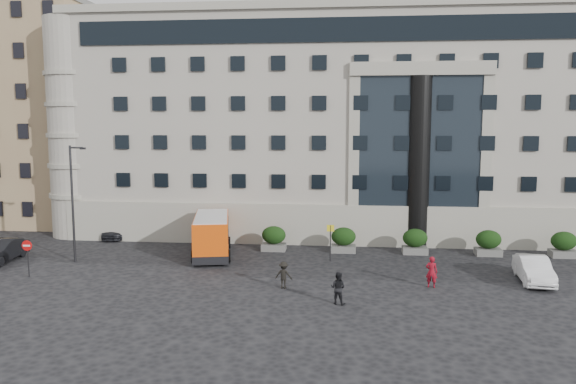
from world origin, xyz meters
name	(u,v)px	position (x,y,z in m)	size (l,w,h in m)	color
ground	(238,278)	(0.00, 0.00, 0.00)	(120.00, 120.00, 0.00)	black
civic_building	(341,128)	(6.00, 22.00, 9.00)	(44.00, 24.00, 18.00)	#A7A094
entrance_column	(418,163)	(12.00, 10.30, 6.50)	(1.80, 1.80, 13.00)	black
apartment_near	(36,118)	(-24.00, 20.00, 10.00)	(14.00, 14.00, 20.00)	#957757
apartment_far	(89,111)	(-27.00, 38.00, 11.00)	(13.00, 13.00, 22.00)	#7E6249
hedge_a	(206,237)	(-4.00, 7.80, 0.93)	(1.80, 1.26, 1.84)	#52514F
hedge_b	(274,238)	(1.20, 7.80, 0.93)	(1.80, 1.26, 1.84)	#52514F
hedge_c	(344,240)	(6.40, 7.80, 0.93)	(1.80, 1.26, 1.84)	#52514F
hedge_d	(415,241)	(11.60, 7.80, 0.93)	(1.80, 1.26, 1.84)	#52514F
hedge_e	(488,243)	(16.80, 7.80, 0.93)	(1.80, 1.26, 1.84)	#52514F
hedge_f	(564,244)	(22.00, 7.80, 0.93)	(1.80, 1.26, 1.84)	#52514F
street_lamp	(73,199)	(-11.94, 3.00, 4.37)	(1.16, 0.18, 8.00)	#262628
bus_stop_sign	(330,236)	(5.50, 5.00, 1.73)	(0.50, 0.08, 2.52)	#262628
no_entry_sign	(27,251)	(-13.00, -1.04, 1.65)	(0.64, 0.16, 2.32)	#262628
minibus	(212,234)	(-3.03, 5.74, 1.60)	(3.76, 7.29, 2.90)	#E04A0A
red_truck	(125,212)	(-12.95, 14.26, 1.63)	(2.91, 5.98, 3.19)	maroon
parked_car_b	(1,251)	(-17.00, 2.45, 0.77)	(1.62, 4.65, 1.53)	black
parked_car_c	(116,230)	(-12.47, 11.21, 0.61)	(1.71, 4.21, 1.22)	black
parked_car_d	(144,221)	(-11.50, 14.94, 0.74)	(2.47, 5.35, 1.49)	black
white_taxi	(534,269)	(17.79, 1.02, 0.77)	(1.63, 4.67, 1.54)	silver
pedestrian_a	(432,272)	(11.52, -0.71, 0.92)	(0.67, 0.44, 1.84)	maroon
pedestrian_b	(338,288)	(6.16, -4.29, 0.86)	(0.84, 0.65, 1.73)	black
pedestrian_c	(284,275)	(3.00, -1.77, 0.79)	(1.02, 0.58, 1.57)	black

